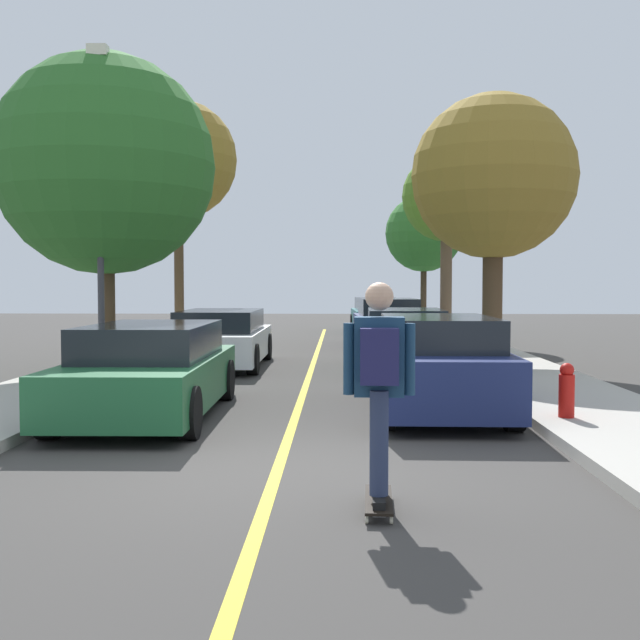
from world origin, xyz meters
The scene contains 17 objects.
ground centered at (0.00, 0.00, 0.00)m, with size 80.00×80.00×0.00m, color #3D3A38.
center_line centered at (0.00, 4.00, 0.00)m, with size 0.12×39.20×0.01m, color gold.
parked_car_left_nearest centered at (-2.02, 3.11, 0.64)m, with size 1.94×4.53×1.29m.
parked_car_left_near centered at (-2.02, 9.51, 0.64)m, with size 1.98×4.56×1.27m.
parked_car_right_nearest centered at (2.02, 3.50, 0.69)m, with size 1.88×4.07×1.38m.
parked_car_right_near centered at (2.02, 8.95, 0.64)m, with size 1.98×4.32×1.31m.
parked_car_right_far centered at (2.02, 15.14, 0.70)m, with size 2.01×4.24×1.42m.
parked_car_right_farthest centered at (2.02, 21.72, 0.66)m, with size 1.98×4.50×1.33m.
street_tree_left_nearest centered at (-3.98, 7.52, 4.18)m, with size 4.30×4.30×6.20m.
street_tree_left_near centered at (-3.98, 14.30, 5.36)m, with size 3.35×3.35×6.92m.
street_tree_right_nearest centered at (3.98, 9.50, 4.17)m, with size 3.60×3.60×5.86m.
street_tree_right_near centered at (3.98, 16.86, 4.54)m, with size 2.82×2.82×5.87m.
street_tree_right_far centered at (3.98, 23.35, 3.87)m, with size 3.08×3.08×5.29m.
fire_hydrant centered at (3.52, 2.38, 0.49)m, with size 0.20×0.20×0.70m.
streetlamp centered at (-3.77, 6.50, 3.56)m, with size 0.36×0.24×6.03m.
skateboard centered at (0.94, -1.26, 0.09)m, with size 0.25×0.85×0.10m.
skateboarder centered at (0.93, -1.30, 1.10)m, with size 0.58×0.70×1.76m.
Camera 1 is at (0.62, -7.41, 1.85)m, focal length 42.84 mm.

